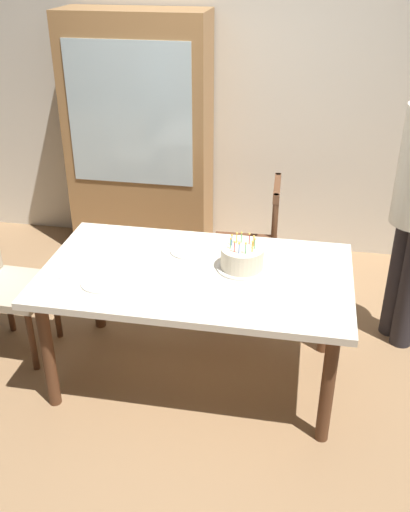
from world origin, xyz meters
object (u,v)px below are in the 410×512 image
(birthday_cake, at_px, (242,259))
(chair_spindle_back, at_px, (248,250))
(dining_table, at_px, (196,284))
(china_cabinet, at_px, (140,139))
(plate_near_celebrant, at_px, (102,282))
(plate_far_side, at_px, (189,251))

(birthday_cake, relative_size, chair_spindle_back, 0.29)
(dining_table, bearing_deg, chair_spindle_back, 75.84)
(dining_table, bearing_deg, china_cabinet, 115.97)
(birthday_cake, height_order, china_cabinet, china_cabinet)
(plate_near_celebrant, bearing_deg, birthday_cake, 22.41)
(birthday_cake, xyz_separation_m, china_cabinet, (-1.00, 1.48, 0.17))
(dining_table, distance_m, plate_far_side, 0.25)
(dining_table, height_order, birthday_cake, birthday_cake)
(birthday_cake, distance_m, chair_spindle_back, 0.80)
(plate_far_side, height_order, chair_spindle_back, chair_spindle_back)
(plate_near_celebrant, bearing_deg, china_cabinet, 99.38)
(birthday_cake, height_order, chair_spindle_back, chair_spindle_back)
(plate_near_celebrant, distance_m, chair_spindle_back, 1.25)
(dining_table, relative_size, china_cabinet, 0.89)
(plate_far_side, distance_m, china_cabinet, 1.52)
(chair_spindle_back, bearing_deg, dining_table, -104.16)
(birthday_cake, distance_m, plate_far_side, 0.36)
(chair_spindle_back, bearing_deg, plate_far_side, -116.10)
(birthday_cake, xyz_separation_m, plate_near_celebrant, (-0.71, -0.29, -0.06))
(birthday_cake, bearing_deg, chair_spindle_back, 93.13)
(plate_far_side, bearing_deg, plate_near_celebrant, -131.21)
(plate_far_side, bearing_deg, dining_table, -68.73)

